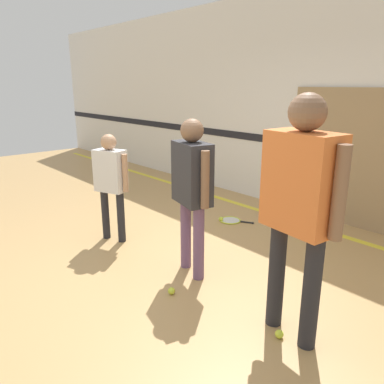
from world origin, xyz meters
name	(u,v)px	position (x,y,z in m)	size (l,w,h in m)	color
ground_plane	(169,272)	(0.00, 0.00, 0.00)	(16.00, 16.00, 0.00)	tan
wall_back	(324,105)	(0.00, 2.77, 1.60)	(16.00, 0.07, 3.20)	silver
floor_stripe	(294,221)	(0.00, 2.26, 0.00)	(14.40, 0.10, 0.01)	yellow
person_instructor	(192,181)	(0.16, 0.18, 0.97)	(0.58, 0.34, 1.57)	#6B4C70
person_student_left	(111,176)	(-1.12, 0.01, 0.81)	(0.47, 0.32, 1.32)	#232328
person_student_right	(300,195)	(1.40, 0.09, 1.13)	(0.69, 0.34, 1.83)	#232328
racket_spare_on_floor	(231,220)	(-0.59, 1.59, 0.01)	(0.50, 0.41, 0.03)	#C6D838
tennis_ball_near_instructor	(171,291)	(0.35, -0.24, 0.03)	(0.07, 0.07, 0.07)	#CCE038
tennis_ball_by_spare_racket	(221,219)	(-0.68, 1.47, 0.03)	(0.07, 0.07, 0.07)	#CCE038
tennis_ball_stray_left	(279,334)	(1.39, -0.01, 0.03)	(0.07, 0.07, 0.07)	#CCE038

